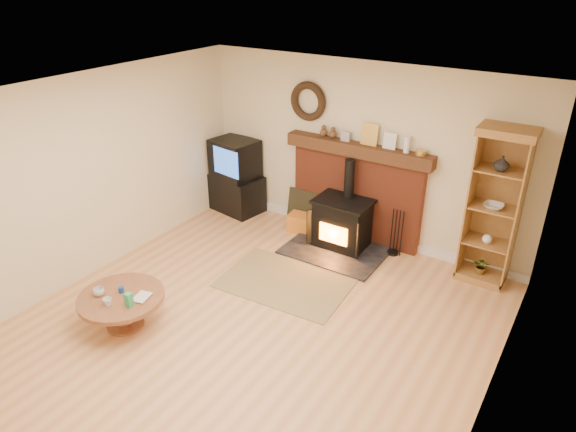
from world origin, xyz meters
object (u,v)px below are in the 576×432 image
Objects in this scene: curio_cabinet at (494,207)px; wood_stove at (341,225)px; tv_unit at (236,177)px; coffee_table at (121,302)px.

wood_stove is at bearing -171.75° from curio_cabinet.
wood_stove is 1.15× the size of tv_unit.
curio_cabinet reaches higher than coffee_table.
curio_cabinet is (4.00, 0.09, 0.44)m from tv_unit.
coffee_table is (-3.18, -3.24, -0.70)m from curio_cabinet.
coffee_table is (0.82, -3.15, -0.25)m from tv_unit.
tv_unit reaches higher than coffee_table.
tv_unit is at bearing 174.60° from wood_stove.
curio_cabinet is 2.15× the size of coffee_table.
wood_stove is 2.07m from tv_unit.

